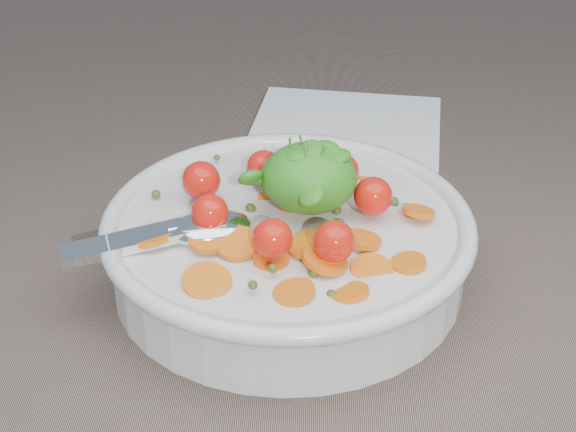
{
  "coord_description": "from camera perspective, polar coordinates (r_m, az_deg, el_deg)",
  "views": [
    {
      "loc": [
        -0.0,
        -0.49,
        0.37
      ],
      "look_at": [
        -0.02,
        0.02,
        0.05
      ],
      "focal_mm": 55.0,
      "sensor_mm": 36.0,
      "label": 1
    }
  ],
  "objects": [
    {
      "name": "ground",
      "position": [
        0.61,
        1.59,
        -5.41
      ],
      "size": [
        6.0,
        6.0,
        0.0
      ],
      "primitive_type": "plane",
      "color": "#776255",
      "rests_on": "ground"
    },
    {
      "name": "napkin",
      "position": [
        0.84,
        3.78,
        5.7
      ],
      "size": [
        0.19,
        0.17,
        0.01
      ],
      "primitive_type": "cube",
      "rotation": [
        0.0,
        0.0,
        -0.12
      ],
      "color": "white",
      "rests_on": "ground"
    },
    {
      "name": "bowl",
      "position": [
        0.62,
        -0.0,
        -1.71
      ],
      "size": [
        0.28,
        0.26,
        0.11
      ],
      "color": "silver",
      "rests_on": "ground"
    }
  ]
}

